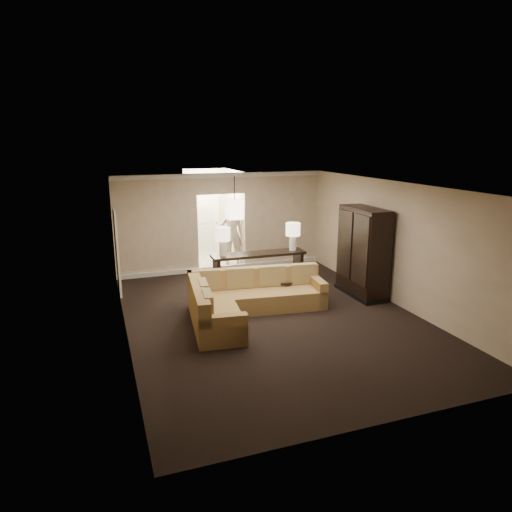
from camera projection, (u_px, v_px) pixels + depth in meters
name	position (u px, v px, depth m)	size (l,w,h in m)	color
ground	(272.00, 318.00, 9.76)	(8.00, 8.00, 0.00)	black
wall_back	(222.00, 222.00, 13.06)	(6.00, 0.04, 2.80)	beige
wall_front	(389.00, 327.00, 5.76)	(6.00, 0.04, 2.80)	beige
wall_left	(122.00, 267.00, 8.44)	(0.04, 8.00, 2.80)	beige
wall_right	(395.00, 244.00, 10.38)	(0.04, 8.00, 2.80)	beige
ceiling	(274.00, 186.00, 9.06)	(6.00, 8.00, 0.02)	silver
crown_molding	(221.00, 175.00, 12.69)	(6.00, 0.10, 0.12)	silver
baseboard	(223.00, 268.00, 13.35)	(6.00, 0.10, 0.12)	silver
side_door	(117.00, 252.00, 11.10)	(0.05, 0.90, 2.10)	white
foyer	(211.00, 218.00, 14.31)	(1.44, 2.02, 2.80)	beige
sectional_sofa	(245.00, 300.00, 9.79)	(3.25, 2.50, 0.90)	brown
coffee_table	(255.00, 295.00, 10.61)	(0.91, 0.91, 0.38)	beige
console_table	(259.00, 267.00, 11.58)	(2.41, 0.58, 0.93)	black
armoire	(363.00, 254.00, 10.96)	(0.64, 1.49, 2.15)	black
drink_table	(285.00, 287.00, 10.65)	(0.40, 0.40, 0.50)	black
table_lamp_left	(223.00, 237.00, 11.08)	(0.37, 0.37, 0.71)	white
table_lamp_right	(293.00, 232.00, 11.65)	(0.37, 0.37, 0.71)	white
pendant_light	(235.00, 209.00, 11.74)	(0.38, 0.38, 1.09)	black
person	(232.00, 231.00, 13.76)	(0.73, 0.49, 2.03)	beige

